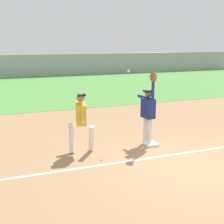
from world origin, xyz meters
TOP-DOWN VIEW (x-y plane):
  - ground_plane at (0.00, 0.00)m, footprint 73.36×73.36m
  - outfield_grass at (0.00, 15.10)m, footprint 41.65×14.70m
  - chalk_foul_line at (-4.06, 0.86)m, footprint 12.00×0.22m
  - first_base at (-0.06, 1.76)m, footprint 0.39×0.39m
  - fielder at (-0.11, 1.89)m, footprint 0.31×0.90m
  - runner at (-2.22, 1.97)m, footprint 0.75×0.84m
  - baseball at (-0.63, 2.24)m, footprint 0.07×0.07m
  - outfield_fence at (0.00, 22.46)m, footprint 41.73×0.08m
  - parked_car_tan at (1.61, 26.46)m, footprint 4.48×2.28m
  - parked_car_silver at (5.90, 26.87)m, footprint 4.46×2.23m

SIDE VIEW (x-z plane):
  - ground_plane at x=0.00m, z-range 0.00..0.00m
  - chalk_foul_line at x=-4.06m, z-range 0.00..0.01m
  - outfield_grass at x=0.00m, z-range 0.00..0.01m
  - first_base at x=-0.06m, z-range 0.00..0.08m
  - parked_car_tan at x=1.61m, z-range 0.05..1.30m
  - parked_car_silver at x=5.90m, z-range 0.05..1.30m
  - outfield_fence at x=0.00m, z-range 0.00..1.98m
  - runner at x=-2.22m, z-range 0.14..1.86m
  - fielder at x=-0.11m, z-range -0.02..2.26m
  - baseball at x=-0.63m, z-range 2.22..2.30m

